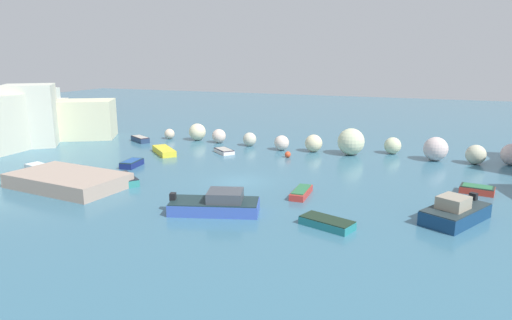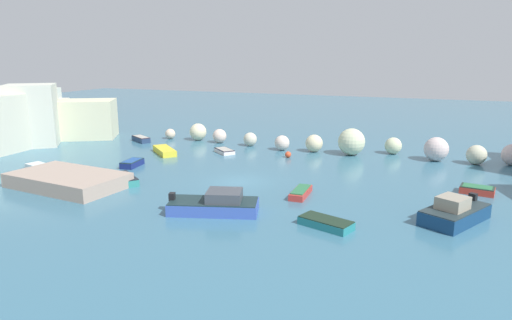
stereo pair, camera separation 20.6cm
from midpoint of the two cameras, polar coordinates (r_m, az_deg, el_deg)
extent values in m
plane|color=#3B6D85|center=(36.55, -2.25, -2.73)|extent=(160.00, 160.00, 0.00)
cube|color=beige|center=(68.93, -26.67, 5.10)|extent=(10.16, 8.81, 4.03)
cube|color=beige|center=(59.32, -20.89, 4.83)|extent=(8.55, 7.82, 4.60)
cube|color=silver|center=(67.30, -28.33, 5.45)|extent=(10.61, 9.98, 5.61)
cube|color=beige|center=(56.35, -26.54, 5.04)|extent=(6.86, 6.80, 6.79)
sphere|color=beige|center=(55.97, -10.93, 3.25)|extent=(1.21, 1.21, 1.21)
sphere|color=beige|center=(54.50, -7.49, 3.53)|extent=(1.99, 1.99, 1.99)
sphere|color=beige|center=(52.61, -4.80, 3.03)|extent=(1.59, 1.59, 1.59)
sphere|color=beige|center=(50.67, -0.92, 2.63)|extent=(1.50, 1.50, 1.50)
sphere|color=beige|center=(48.43, 3.12, 2.17)|extent=(1.59, 1.59, 1.59)
sphere|color=beige|center=(47.92, 7.13, 2.11)|extent=(1.81, 1.81, 1.81)
sphere|color=beige|center=(46.98, 11.74, 2.27)|extent=(2.72, 2.72, 2.72)
sphere|color=beige|center=(48.60, 16.69, 1.75)|extent=(1.71, 1.71, 1.71)
sphere|color=beige|center=(46.76, 21.53, 1.31)|extent=(2.29, 2.29, 2.29)
sphere|color=beige|center=(46.80, 25.79, 0.62)|extent=(1.82, 1.82, 1.82)
sphere|color=beige|center=(47.88, 29.42, 0.61)|extent=(2.01, 2.01, 2.01)
cube|color=tan|center=(37.81, -22.72, -2.37)|extent=(9.29, 5.86, 1.09)
sphere|color=#E04C28|center=(45.04, 3.88, 0.70)|extent=(0.62, 0.62, 0.62)
cube|color=silver|center=(45.07, -25.88, -0.74)|extent=(2.46, 1.77, 0.41)
cube|color=teal|center=(27.41, 8.70, -7.87)|extent=(3.44, 2.33, 0.46)
cube|color=#1B2F20|center=(27.32, 8.71, -7.36)|extent=(3.37, 2.28, 0.06)
cube|color=navy|center=(30.46, 23.60, -6.30)|extent=(4.29, 5.30, 0.86)
cube|color=#253236|center=(30.32, 23.68, -5.48)|extent=(4.20, 5.19, 0.06)
cube|color=#9E937F|center=(29.84, 23.38, -4.98)|extent=(2.12, 2.18, 0.82)
cube|color=black|center=(32.21, 25.49, -4.19)|extent=(0.56, 0.52, 0.50)
cube|color=#3A59B6|center=(29.56, -5.45, -5.90)|extent=(6.14, 3.87, 0.75)
cube|color=#1B2F33|center=(29.43, -5.46, -5.15)|extent=(6.02, 3.79, 0.06)
cube|color=#3F444C|center=(29.22, -4.09, -4.57)|extent=(2.68, 2.51, 0.74)
cube|color=black|center=(29.94, -10.61, -4.56)|extent=(0.47, 0.53, 0.50)
cube|color=white|center=(47.14, -4.16, 1.09)|extent=(2.77, 2.60, 0.36)
cube|color=#222230|center=(47.09, -4.17, 1.34)|extent=(2.71, 2.55, 0.06)
cube|color=#ADA89E|center=(47.09, -4.17, 1.35)|extent=(2.35, 2.21, 0.08)
cube|color=yellow|center=(47.61, -11.60, 1.13)|extent=(4.06, 3.87, 0.60)
cube|color=red|center=(37.19, 25.89, -3.42)|extent=(2.50, 1.71, 0.48)
cube|color=#213229|center=(37.12, 25.93, -3.02)|extent=(2.45, 1.68, 0.06)
cube|color=#2D7047|center=(37.12, 25.93, -3.00)|extent=(2.13, 1.46, 0.08)
cube|color=teal|center=(37.58, -16.50, -2.41)|extent=(3.70, 3.31, 0.53)
cube|color=black|center=(37.50, -16.53, -1.97)|extent=(3.63, 3.25, 0.06)
cube|color=navy|center=(42.88, -15.47, -0.47)|extent=(1.52, 2.60, 0.51)
cube|color=#1A3030|center=(42.81, -15.50, -0.09)|extent=(1.49, 2.55, 0.06)
cube|color=#234C93|center=(42.81, -15.50, -0.08)|extent=(1.29, 2.21, 0.08)
cube|color=navy|center=(54.85, -14.46, 2.52)|extent=(3.06, 2.42, 0.55)
cube|color=#2C1F25|center=(54.79, -14.48, 2.83)|extent=(3.00, 2.37, 0.06)
cube|color=#ADA89E|center=(54.79, -14.48, 2.84)|extent=(2.60, 2.05, 0.08)
cube|color=#BF362F|center=(33.02, 5.53, -4.12)|extent=(1.13, 3.09, 0.46)
cube|color=#2D7047|center=(32.94, 5.54, -3.67)|extent=(0.96, 2.63, 0.08)
camera|label=1|loc=(0.10, -90.15, -0.03)|focal=31.82mm
camera|label=2|loc=(0.10, 89.85, 0.03)|focal=31.82mm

